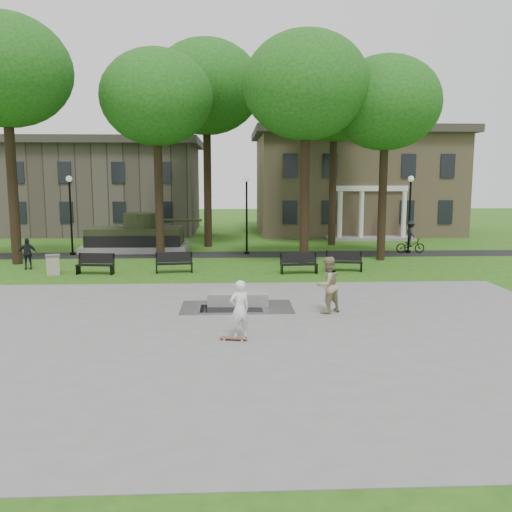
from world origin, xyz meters
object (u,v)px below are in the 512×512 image
Objects in this scene: skateboarder at (240,309)px; trash_bin at (53,265)px; park_bench_0 at (95,263)px; cyclist at (411,240)px; concrete_block at (238,298)px; friend_watching at (327,285)px.

skateboarder is 1.76× the size of trash_bin.
cyclist is at bearing 28.65° from park_bench_0.
friend_watching reaches higher than concrete_block.
skateboarder reaches higher than park_bench_0.
concrete_block is 11.06m from trash_bin.
concrete_block is at bearing 139.20° from cyclist.
friend_watching is 1.05× the size of park_bench_0.
concrete_block is at bearing -56.88° from friend_watching.
skateboarder is at bearing 10.00° from friend_watching.
concrete_block is at bearing -37.03° from trash_bin.
park_bench_0 is 2.01m from trash_bin.
skateboarder is 0.87× the size of friend_watching.
concrete_block is 1.13× the size of friend_watching.
friend_watching reaches higher than trash_bin.
skateboarder is 0.92× the size of park_bench_0.
trash_bin is at bearing -170.60° from park_bench_0.
concrete_block is 9.57m from park_bench_0.
skateboarder is (-0.01, -4.17, 0.62)m from concrete_block.
trash_bin reaches higher than concrete_block.
concrete_block is 2.29× the size of trash_bin.
cyclist reaches higher than friend_watching.
trash_bin is at bearing -66.58° from friend_watching.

